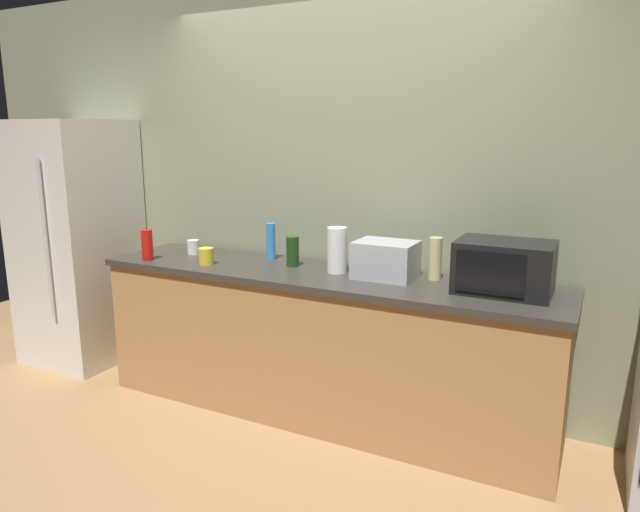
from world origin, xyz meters
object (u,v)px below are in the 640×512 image
object	(u,v)px
microwave	(504,267)
bottle_hot_sauce	(147,245)
toaster_oven	(386,260)
paper_towel_roll	(337,250)
refrigerator	(77,243)
bottle_spray_cleaner	(271,241)
mug_white	(193,247)
mug_yellow	(206,256)
bottle_vinegar	(435,259)
bottle_wine	(293,251)

from	to	relation	value
microwave	bottle_hot_sauce	size ratio (longest dim) A/B	2.41
toaster_oven	paper_towel_roll	world-z (taller)	paper_towel_roll
refrigerator	bottle_hot_sauce	xyz separation A→B (m)	(0.90, -0.21, 0.10)
bottle_spray_cleaner	mug_white	distance (m)	0.57
microwave	mug_white	xyz separation A→B (m)	(-2.05, 0.03, -0.09)
refrigerator	mug_yellow	size ratio (longest dim) A/B	17.05
bottle_vinegar	bottle_wine	bearing A→B (deg)	-174.97
refrigerator	toaster_oven	world-z (taller)	refrigerator
toaster_oven	paper_towel_roll	bearing A→B (deg)	-178.10
bottle_spray_cleaner	mug_yellow	distance (m)	0.43
microwave	bottle_spray_cleaner	xyz separation A→B (m)	(-1.49, 0.13, -0.02)
bottle_wine	bottle_vinegar	distance (m)	0.88
bottle_wine	bottle_hot_sauce	xyz separation A→B (m)	(-0.93, -0.28, 0.01)
microwave	bottle_wine	world-z (taller)	microwave
bottle_wine	mug_yellow	world-z (taller)	bottle_wine
mug_white	bottle_hot_sauce	bearing A→B (deg)	-117.40
toaster_oven	bottle_wine	xyz separation A→B (m)	(-0.61, 0.01, -0.01)
toaster_oven	bottle_vinegar	world-z (taller)	bottle_vinegar
bottle_spray_cleaner	bottle_hot_sauce	xyz separation A→B (m)	(-0.70, -0.39, -0.02)
toaster_oven	bottle_wine	bearing A→B (deg)	178.97
refrigerator	microwave	size ratio (longest dim) A/B	3.75
refrigerator	mug_white	distance (m)	1.05
bottle_spray_cleaner	mug_yellow	xyz separation A→B (m)	(-0.28, -0.32, -0.07)
bottle_wine	mug_white	xyz separation A→B (m)	(-0.78, 0.00, -0.04)
microwave	toaster_oven	world-z (taller)	microwave
refrigerator	bottle_vinegar	xyz separation A→B (m)	(2.70, 0.15, 0.12)
paper_towel_roll	bottle_vinegar	bearing A→B (deg)	9.90
bottle_vinegar	mug_white	distance (m)	1.66
refrigerator	paper_towel_roll	distance (m)	2.14
bottle_hot_sauce	mug_yellow	xyz separation A→B (m)	(0.42, 0.07, -0.05)
refrigerator	mug_white	size ratio (longest dim) A/B	18.47
paper_towel_roll	bottle_spray_cleaner	size ratio (longest dim) A/B	1.13
toaster_oven	bottle_hot_sauce	bearing A→B (deg)	-170.18
toaster_oven	bottle_wine	size ratio (longest dim) A/B	1.82
refrigerator	toaster_oven	distance (m)	2.44
toaster_oven	mug_white	world-z (taller)	toaster_oven
paper_towel_roll	bottle_wine	world-z (taller)	paper_towel_roll
toaster_oven	mug_yellow	size ratio (longest dim) A/B	3.22
mug_yellow	bottle_spray_cleaner	bearing A→B (deg)	48.16
microwave	bottle_spray_cleaner	bearing A→B (deg)	174.99
refrigerator	mug_white	xyz separation A→B (m)	(1.04, 0.07, 0.05)
bottle_wine	bottle_spray_cleaner	distance (m)	0.25
refrigerator	mug_yellow	world-z (taller)	refrigerator
bottle_spray_cleaner	mug_yellow	bearing A→B (deg)	-131.84
microwave	paper_towel_roll	distance (m)	0.95
toaster_oven	bottle_vinegar	size ratio (longest dim) A/B	1.41
bottle_vinegar	refrigerator	bearing A→B (deg)	-176.85
bottle_wine	mug_white	distance (m)	0.78
bottle_spray_cleaner	paper_towel_roll	bearing A→B (deg)	-13.45
refrigerator	bottle_wine	xyz separation A→B (m)	(1.82, 0.07, 0.09)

